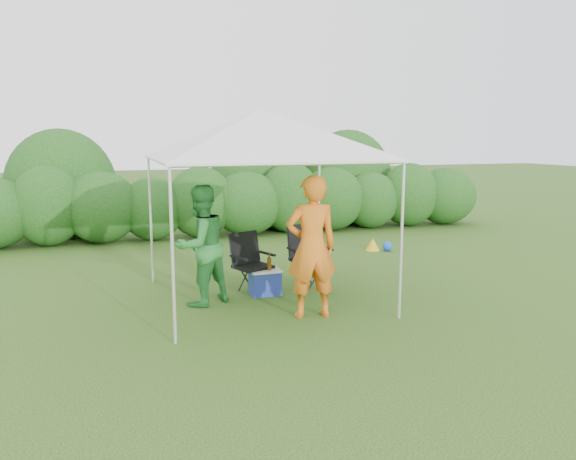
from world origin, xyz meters
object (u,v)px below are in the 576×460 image
object	(u,v)px
chair_left	(250,259)
canopy	(261,134)
chair_right	(307,252)
cooler	(265,282)
woman	(201,245)
man	(312,247)

from	to	relation	value
chair_left	canopy	bearing A→B (deg)	-99.74
chair_right	cooler	xyz separation A→B (m)	(-0.81, -0.28, -0.37)
chair_right	chair_left	size ratio (longest dim) A/B	1.07
canopy	chair_right	xyz separation A→B (m)	(0.90, 0.46, -1.89)
cooler	woman	bearing A→B (deg)	-171.80
chair_left	man	size ratio (longest dim) A/B	0.49
woman	man	bearing A→B (deg)	113.84
canopy	woman	world-z (taller)	canopy
cooler	chair_right	bearing A→B (deg)	16.88
canopy	chair_right	world-z (taller)	canopy
woman	cooler	xyz separation A→B (m)	(1.01, 0.19, -0.68)
chair_right	cooler	distance (m)	0.93
canopy	chair_left	xyz separation A→B (m)	(-0.09, 0.43, -1.93)
chair_right	man	size ratio (longest dim) A/B	0.52
chair_left	man	xyz separation A→B (m)	(0.49, -1.47, 0.44)
canopy	chair_right	size ratio (longest dim) A/B	3.07
cooler	man	bearing A→B (deg)	-78.12
man	canopy	bearing A→B (deg)	-64.76
woman	chair_left	bearing A→B (deg)	179.62
canopy	cooler	bearing A→B (deg)	63.34
chair_right	man	world-z (taller)	man
man	cooler	xyz separation A→B (m)	(-0.31, 1.22, -0.77)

